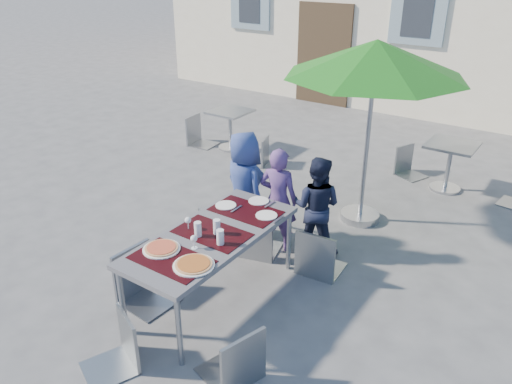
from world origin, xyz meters
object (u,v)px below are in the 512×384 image
Objects in this scene: patio_umbrella at (376,61)px; bg_chair_l_1 at (411,144)px; chair_0 at (213,208)px; cafe_table_1 at (450,159)px; bg_chair_l_0 at (197,113)px; chair_2 at (320,226)px; cafe_table_0 at (230,124)px; child_2 at (316,206)px; pizza_near_left at (161,248)px; chair_4 at (235,325)px; chair_3 at (137,246)px; dining_table at (212,238)px; child_1 at (278,200)px; child_0 at (245,187)px; pizza_near_right at (194,265)px; chair_5 at (113,315)px; bg_chair_r_0 at (260,135)px; chair_1 at (256,207)px.

patio_umbrella is 2.64× the size of bg_chair_l_1.
cafe_table_1 is at bearing 59.94° from chair_0.
chair_0 is 3.54m from bg_chair_l_0.
chair_2 reaches higher than bg_chair_l_1.
chair_0 is 1.21× the size of cafe_table_0.
bg_chair_l_1 is at bearing -104.71° from child_2.
pizza_near_left is 0.35× the size of chair_4.
chair_0 is 1.22m from chair_3.
dining_table is 1.19m from child_1.
patio_umbrella is (0.52, 2.37, 1.35)m from dining_table.
pizza_near_right is at bearing 133.77° from child_0.
chair_5 is at bearing 66.81° from child_2.
child_1 is 1.25× the size of bg_chair_l_0.
chair_3 is at bearing 167.09° from chair_4.
chair_3 is (-0.82, 0.10, -0.15)m from pizza_near_right.
chair_0 is 2.51m from patio_umbrella.
bg_chair_l_0 reaches higher than cafe_table_0.
pizza_near_left is 1.68m from chair_2.
cafe_table_1 is (2.80, 0.74, -0.03)m from bg_chair_r_0.
chair_5 is 1.28× the size of cafe_table_1.
pizza_near_right is at bearing -63.57° from bg_chair_r_0.
chair_0 reaches higher than cafe_table_1.
child_1 is (0.18, 1.67, -0.15)m from pizza_near_left.
bg_chair_l_1 is at bearing 89.91° from patio_umbrella.
chair_5 is (0.03, -2.06, -0.09)m from chair_1.
child_2 is 2.83m from bg_chair_l_1.
bg_chair_l_1 is at bearing 12.58° from bg_chair_l_0.
patio_umbrella reaches higher than child_1.
chair_3 is at bearing -64.60° from cafe_table_0.
chair_1 is 1.50× the size of cafe_table_0.
chair_5 is 1.31× the size of cafe_table_0.
chair_2 is at bearing 47.91° from chair_3.
child_0 is at bearing 99.16° from chair_5.
patio_umbrella is (1.12, 2.79, 1.43)m from chair_3.
chair_3 is at bearing 58.15° from child_1.
patio_umbrella is at bearing 84.10° from pizza_near_right.
chair_3 is 3.76m from bg_chair_r_0.
pizza_near_right is 4.16m from bg_chair_r_0.
child_2 reaches higher than bg_chair_l_1.
patio_umbrella is at bearing -20.88° from cafe_table_0.
dining_table is at bearing 86.04° from chair_5.
chair_2 is at bearing -168.55° from child_0.
dining_table is 1.76× the size of chair_1.
patio_umbrella reaches higher than bg_chair_l_1.
child_0 reaches higher than bg_chair_l_1.
bg_chair_r_0 is at bearing 123.27° from chair_1.
pizza_near_right is 0.50× the size of cafe_table_1.
pizza_near_left is 0.29× the size of child_2.
pizza_near_left is at bearing -60.33° from cafe_table_0.
chair_0 reaches higher than dining_table.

